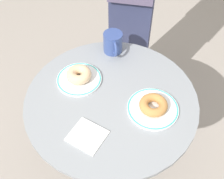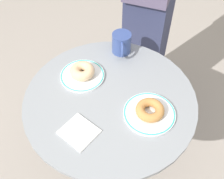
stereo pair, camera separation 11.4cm
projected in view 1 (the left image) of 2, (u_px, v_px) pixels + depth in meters
ground_plane at (112, 174)px, 1.73m from camera, size 7.00×7.00×0.02m
cafe_table at (111, 131)px, 1.33m from camera, size 0.72×0.72×0.77m
plate_left at (79, 79)px, 1.19m from camera, size 0.20×0.20×0.01m
plate_right at (153, 108)px, 1.09m from camera, size 0.21×0.21×0.01m
donut_glazed at (79, 75)px, 1.17m from camera, size 0.14×0.14×0.04m
donut_old_fashioned at (153, 105)px, 1.07m from camera, size 0.13×0.13×0.04m
paper_napkin at (87, 136)px, 1.01m from camera, size 0.13×0.12×0.01m
coffee_mug at (113, 43)px, 1.28m from camera, size 0.11×0.12×0.10m
person_figure at (134, 0)px, 1.51m from camera, size 0.35×0.47×1.69m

